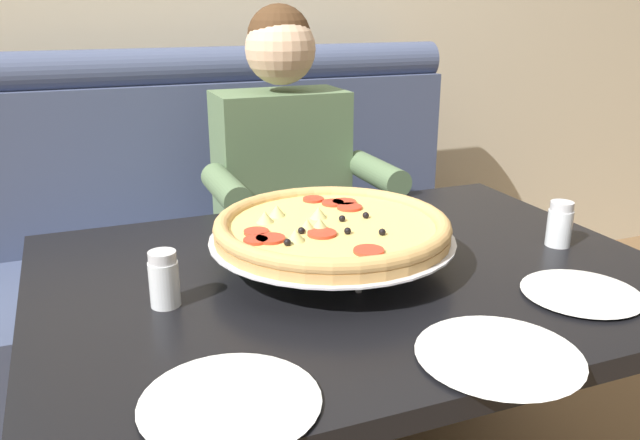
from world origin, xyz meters
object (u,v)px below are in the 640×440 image
Objects in this scene: diner_main at (292,198)px; pizza at (332,229)px; shaker_oregano at (164,283)px; dining_table at (353,308)px; plate_near_right at (582,290)px; plate_near_left at (499,352)px; shaker_parmesan at (559,227)px; plate_far_side at (230,398)px; booth_bench at (241,266)px.

diner_main is 2.54× the size of pizza.
shaker_oregano is (-0.35, -0.05, -0.04)m from pizza.
dining_table is 0.45m from plate_near_right.
pizza is 0.45m from plate_near_left.
shaker_parmesan is 0.90m from plate_far_side.
plate_near_right is (0.35, -0.27, 0.10)m from dining_table.
plate_near_left is (0.45, -0.37, -0.03)m from shaker_oregano.
plate_near_left is at bearing -155.39° from plate_near_right.
plate_near_right is at bearing -18.60° from shaker_oregano.
booth_bench is at bearing 68.22° from shaker_oregano.
plate_far_side is (-0.35, -0.36, 0.10)m from dining_table.
dining_table is 12.23× the size of shaker_oregano.
booth_bench is 0.97m from dining_table.
shaker_parmesan is at bearing -1.21° from shaker_oregano.
diner_main is 4.93× the size of plate_near_left.
plate_near_right is at bearing 7.74° from plate_far_side.
plate_near_left is (-0.42, -0.36, -0.03)m from shaker_parmesan.
dining_table is (0.00, -0.94, 0.27)m from booth_bench.
shaker_oregano is (-0.48, -0.69, 0.09)m from diner_main.
plate_near_right is (0.38, -0.30, -0.07)m from pizza.
plate_near_left and plate_far_side have the same top height.
shaker_parmesan is at bearing 21.01° from plate_far_side.
pizza is at bearing 141.98° from plate_near_right.
booth_bench is 16.94× the size of shaker_oregano.
booth_bench reaches higher than pizza.
diner_main reaches higher than pizza.
booth_bench is 1.38m from plate_near_left.
shaker_oregano is at bearing 140.16° from plate_near_left.
booth_bench is 1.38× the size of diner_main.
shaker_oregano reaches higher than plate_near_left.
diner_main reaches higher than plate_near_right.
pizza is 2.00× the size of plate_far_side.
plate_near_right is (0.73, -0.25, -0.03)m from shaker_oregano.
shaker_oregano reaches higher than shaker_parmesan.
dining_table is at bearing -39.38° from pizza.
plate_near_left is 1.03× the size of plate_far_side.
plate_near_right is at bearing -121.94° from shaker_parmesan.
shaker_oregano is at bearing -111.78° from booth_bench.
dining_table is 0.51m from shaker_parmesan.
shaker_parmesan is at bearing 58.06° from plate_near_right.
shaker_oregano is (-0.38, -0.02, 0.13)m from dining_table.
pizza is 0.35m from shaker_oregano.
plate_near_right reaches higher than dining_table.
pizza reaches higher than dining_table.
booth_bench reaches higher than shaker_oregano.
diner_main reaches higher than plate_far_side.
diner_main reaches higher than dining_table.
booth_bench reaches higher than plate_near_right.
shaker_oregano reaches higher than plate_far_side.
plate_near_left is at bearing -4.71° from plate_far_side.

